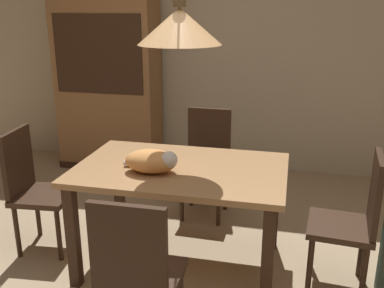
% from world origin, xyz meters
% --- Properties ---
extents(back_wall, '(6.40, 0.10, 2.90)m').
position_xyz_m(back_wall, '(0.00, 2.65, 1.45)').
color(back_wall, beige).
rests_on(back_wall, ground).
extents(dining_table, '(1.40, 0.90, 0.75)m').
position_xyz_m(dining_table, '(-0.05, 0.52, 0.65)').
color(dining_table, '#A87A4C').
rests_on(dining_table, ground).
extents(chair_far_back, '(0.41, 0.41, 0.93)m').
position_xyz_m(chair_far_back, '(-0.05, 1.40, 0.51)').
color(chair_far_back, '#382316').
rests_on(chair_far_back, ground).
extents(chair_right_side, '(0.43, 0.43, 0.93)m').
position_xyz_m(chair_right_side, '(1.08, 0.51, 0.51)').
color(chair_right_side, '#382316').
rests_on(chair_right_side, ground).
extents(chair_near_front, '(0.40, 0.40, 0.93)m').
position_xyz_m(chair_near_front, '(-0.05, -0.36, 0.51)').
color(chair_near_front, '#382316').
rests_on(chair_near_front, ground).
extents(chair_left_side, '(0.44, 0.44, 0.93)m').
position_xyz_m(chair_left_side, '(-1.18, 0.51, 0.51)').
color(chair_left_side, '#382316').
rests_on(chair_left_side, ground).
extents(cat_sleeping, '(0.39, 0.23, 0.16)m').
position_xyz_m(cat_sleeping, '(-0.20, 0.38, 0.83)').
color(cat_sleeping, '#E59951').
rests_on(cat_sleeping, dining_table).
extents(pendant_lamp, '(0.52, 0.52, 1.30)m').
position_xyz_m(pendant_lamp, '(-0.05, 0.52, 1.66)').
color(pendant_lamp, '#E0A86B').
extents(hutch_bookcase, '(1.12, 0.45, 1.85)m').
position_xyz_m(hutch_bookcase, '(-1.34, 2.32, 0.89)').
color(hutch_bookcase, olive).
rests_on(hutch_bookcase, ground).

